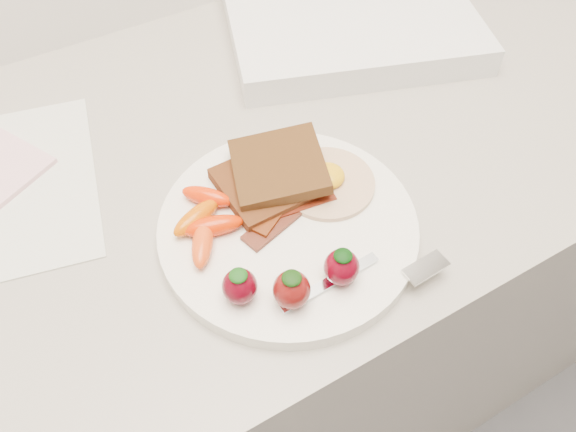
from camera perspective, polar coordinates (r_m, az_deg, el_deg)
counter at (r=1.04m, az=-5.19°, el=-11.59°), size 2.00×0.60×0.90m
plate at (r=0.59m, az=0.00°, el=-1.14°), size 0.27×0.27×0.02m
toast_lower at (r=0.60m, az=-2.32°, el=3.28°), size 0.10×0.10×0.01m
toast_upper at (r=0.60m, az=-0.97°, el=5.07°), size 0.12×0.12×0.02m
fried_egg at (r=0.61m, az=4.02°, el=3.58°), size 0.13×0.13×0.02m
bacon_strips at (r=0.59m, az=-0.39°, el=0.82°), size 0.11×0.08×0.01m
baby_carrots at (r=0.57m, az=-8.45°, el=-0.54°), size 0.08×0.11×0.02m
strawberries at (r=0.52m, az=0.49°, el=-6.58°), size 0.13×0.06×0.04m
fork at (r=0.55m, az=8.74°, el=-5.98°), size 0.17×0.05×0.00m
paper_sheet at (r=0.71m, az=-26.56°, el=2.60°), size 0.24×0.29×0.00m
appliance at (r=0.85m, az=6.24°, el=19.18°), size 0.41×0.37×0.04m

